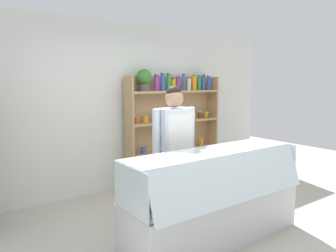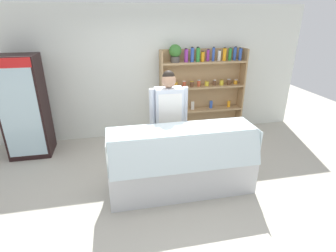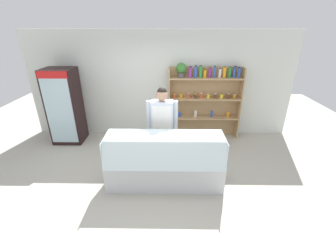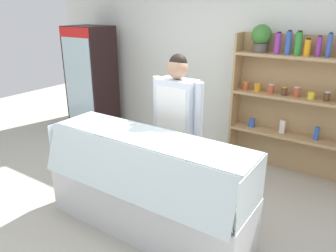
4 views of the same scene
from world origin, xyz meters
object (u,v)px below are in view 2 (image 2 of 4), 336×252
at_px(drinks_fridge, 25,107).
at_px(shelving_unit, 200,84).
at_px(deli_display_case, 181,172).
at_px(shop_clerk, 169,114).

bearing_deg(drinks_fridge, shelving_unit, 5.34).
bearing_deg(drinks_fridge, deli_display_case, -34.36).
distance_m(deli_display_case, shop_clerk, 0.96).
height_order(deli_display_case, shop_clerk, shop_clerk).
height_order(shelving_unit, shop_clerk, shelving_unit).
bearing_deg(shop_clerk, deli_display_case, -84.62).
relative_size(shelving_unit, deli_display_case, 0.92).
height_order(shelving_unit, deli_display_case, shelving_unit).
bearing_deg(shelving_unit, shop_clerk, -124.95).
xyz_separation_m(drinks_fridge, shop_clerk, (2.46, -1.08, 0.08)).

